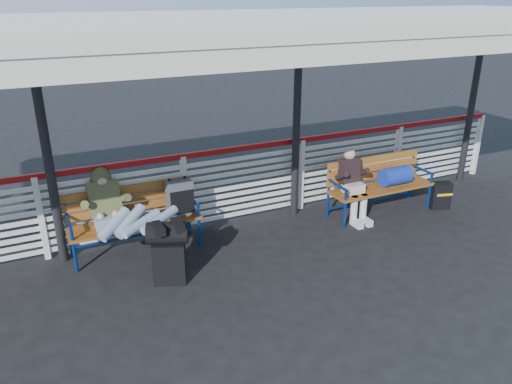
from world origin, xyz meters
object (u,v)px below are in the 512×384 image
bench_left (150,208)px  companion_person (353,184)px  suitcase_side (440,195)px  traveler_man (127,216)px  bench_right (385,178)px  luggage_stack (169,250)px

bench_left → companion_person: (3.13, -0.42, -0.01)m
bench_left → suitcase_side: size_ratio=3.95×
traveler_man → suitcase_side: traveler_man is taller
bench_left → bench_right: bench_left is taller
bench_right → companion_person: (-0.65, -0.02, 0.02)m
companion_person → suitcase_side: size_ratio=2.51×
bench_left → companion_person: size_ratio=1.57×
luggage_stack → bench_left: bench_left is taller
bench_right → companion_person: 0.65m
suitcase_side → bench_left: bearing=-172.9°
bench_left → traveler_man: size_ratio=1.14×
luggage_stack → companion_person: 3.23m
bench_left → companion_person: bearing=-7.6°
traveler_man → companion_person: 3.52m
traveler_man → suitcase_side: bearing=-4.0°
companion_person → traveler_man: bearing=179.0°
traveler_man → companion_person: traveler_man is taller
bench_right → companion_person: size_ratio=1.57×
bench_left → bench_right: 3.81m
bench_right → suitcase_side: size_ratio=3.95×
traveler_man → bench_right: bearing=-0.6°
bench_right → companion_person: bearing=-178.5°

